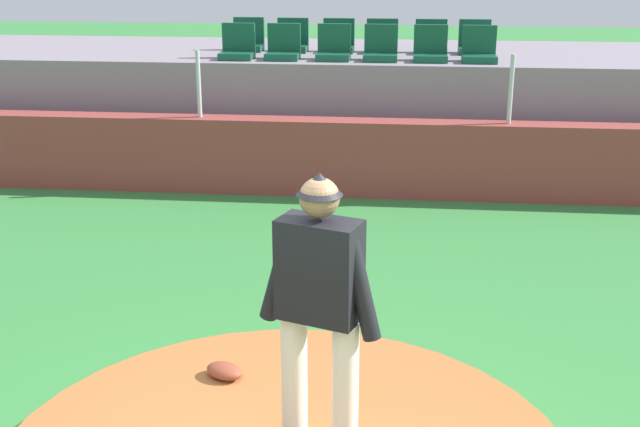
{
  "coord_description": "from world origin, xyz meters",
  "views": [
    {
      "loc": [
        0.68,
        -4.44,
        3.37
      ],
      "look_at": [
        0.0,
        2.29,
        1.12
      ],
      "focal_mm": 46.61,
      "sensor_mm": 36.0,
      "label": 1
    }
  ],
  "objects_px": {
    "stadium_chair_3": "(381,49)",
    "stadium_chair_4": "(430,50)",
    "stadium_chair_9": "(382,42)",
    "stadium_chair_0": "(238,48)",
    "baseball": "(296,372)",
    "stadium_chair_6": "(248,40)",
    "stadium_chair_8": "(338,42)",
    "stadium_chair_11": "(475,43)",
    "stadium_chair_1": "(283,48)",
    "stadium_chair_5": "(479,51)",
    "stadium_chair_7": "(292,41)",
    "stadium_chair_2": "(334,49)",
    "stadium_chair_10": "(431,43)",
    "fielding_glove": "(225,371)",
    "pitcher": "(319,293)"
  },
  "relations": [
    {
      "from": "stadium_chair_0",
      "to": "stadium_chair_2",
      "type": "height_order",
      "value": "same"
    },
    {
      "from": "stadium_chair_3",
      "to": "stadium_chair_4",
      "type": "relative_size",
      "value": 1.0
    },
    {
      "from": "stadium_chair_2",
      "to": "stadium_chair_11",
      "type": "distance_m",
      "value": 2.26
    },
    {
      "from": "stadium_chair_1",
      "to": "stadium_chair_11",
      "type": "height_order",
      "value": "same"
    },
    {
      "from": "stadium_chair_1",
      "to": "stadium_chair_10",
      "type": "relative_size",
      "value": 1.0
    },
    {
      "from": "stadium_chair_9",
      "to": "stadium_chair_11",
      "type": "bearing_deg",
      "value": -178.9
    },
    {
      "from": "fielding_glove",
      "to": "stadium_chair_9",
      "type": "relative_size",
      "value": 0.6
    },
    {
      "from": "baseball",
      "to": "stadium_chair_0",
      "type": "bearing_deg",
      "value": 104.49
    },
    {
      "from": "pitcher",
      "to": "stadium_chair_5",
      "type": "relative_size",
      "value": 3.67
    },
    {
      "from": "stadium_chair_5",
      "to": "stadium_chair_11",
      "type": "bearing_deg",
      "value": -90.09
    },
    {
      "from": "baseball",
      "to": "stadium_chair_5",
      "type": "distance_m",
      "value": 6.98
    },
    {
      "from": "stadium_chair_4",
      "to": "stadium_chair_11",
      "type": "xyz_separation_m",
      "value": [
        0.69,
        0.89,
        0.0
      ]
    },
    {
      "from": "stadium_chair_0",
      "to": "stadium_chair_7",
      "type": "relative_size",
      "value": 1.0
    },
    {
      "from": "baseball",
      "to": "stadium_chair_1",
      "type": "relative_size",
      "value": 0.15
    },
    {
      "from": "stadium_chair_7",
      "to": "stadium_chair_9",
      "type": "distance_m",
      "value": 1.39
    },
    {
      "from": "pitcher",
      "to": "stadium_chair_5",
      "type": "xyz_separation_m",
      "value": [
        1.53,
        7.39,
        0.56
      ]
    },
    {
      "from": "stadium_chair_7",
      "to": "stadium_chair_11",
      "type": "height_order",
      "value": "same"
    },
    {
      "from": "baseball",
      "to": "stadium_chair_9",
      "type": "height_order",
      "value": "stadium_chair_9"
    },
    {
      "from": "baseball",
      "to": "stadium_chair_4",
      "type": "bearing_deg",
      "value": 80.46
    },
    {
      "from": "stadium_chair_6",
      "to": "stadium_chair_9",
      "type": "height_order",
      "value": "same"
    },
    {
      "from": "stadium_chair_8",
      "to": "stadium_chair_9",
      "type": "bearing_deg",
      "value": -179.73
    },
    {
      "from": "baseball",
      "to": "stadium_chair_0",
      "type": "height_order",
      "value": "stadium_chair_0"
    },
    {
      "from": "fielding_glove",
      "to": "stadium_chair_2",
      "type": "height_order",
      "value": "stadium_chair_2"
    },
    {
      "from": "stadium_chair_0",
      "to": "stadium_chair_2",
      "type": "distance_m",
      "value": 1.4
    },
    {
      "from": "stadium_chair_5",
      "to": "stadium_chair_7",
      "type": "height_order",
      "value": "same"
    },
    {
      "from": "baseball",
      "to": "stadium_chair_3",
      "type": "height_order",
      "value": "stadium_chair_3"
    },
    {
      "from": "stadium_chair_10",
      "to": "fielding_glove",
      "type": "bearing_deg",
      "value": 77.49
    },
    {
      "from": "stadium_chair_3",
      "to": "stadium_chair_6",
      "type": "height_order",
      "value": "same"
    },
    {
      "from": "stadium_chair_4",
      "to": "stadium_chair_11",
      "type": "relative_size",
      "value": 1.0
    },
    {
      "from": "stadium_chair_3",
      "to": "stadium_chair_5",
      "type": "height_order",
      "value": "same"
    },
    {
      "from": "pitcher",
      "to": "stadium_chair_5",
      "type": "height_order",
      "value": "stadium_chair_5"
    },
    {
      "from": "stadium_chair_8",
      "to": "stadium_chair_11",
      "type": "relative_size",
      "value": 1.0
    },
    {
      "from": "stadium_chair_7",
      "to": "stadium_chair_8",
      "type": "height_order",
      "value": "same"
    },
    {
      "from": "stadium_chair_8",
      "to": "stadium_chair_11",
      "type": "height_order",
      "value": "same"
    },
    {
      "from": "stadium_chair_6",
      "to": "stadium_chair_9",
      "type": "xyz_separation_m",
      "value": [
        2.09,
        -0.03,
        0.0
      ]
    },
    {
      "from": "stadium_chair_3",
      "to": "stadium_chair_10",
      "type": "distance_m",
      "value": 1.13
    },
    {
      "from": "stadium_chair_4",
      "to": "stadium_chair_5",
      "type": "relative_size",
      "value": 1.0
    },
    {
      "from": "fielding_glove",
      "to": "stadium_chair_8",
      "type": "distance_m",
      "value": 7.67
    },
    {
      "from": "stadium_chair_0",
      "to": "stadium_chair_6",
      "type": "distance_m",
      "value": 0.93
    },
    {
      "from": "stadium_chair_9",
      "to": "stadium_chair_0",
      "type": "bearing_deg",
      "value": 23.38
    },
    {
      "from": "baseball",
      "to": "stadium_chair_10",
      "type": "relative_size",
      "value": 0.15
    },
    {
      "from": "stadium_chair_1",
      "to": "stadium_chair_5",
      "type": "xyz_separation_m",
      "value": [
        2.81,
        0.0,
        0.0
      ]
    },
    {
      "from": "stadium_chair_1",
      "to": "stadium_chair_2",
      "type": "relative_size",
      "value": 1.0
    },
    {
      "from": "pitcher",
      "to": "fielding_glove",
      "type": "bearing_deg",
      "value": 155.61
    },
    {
      "from": "stadium_chair_2",
      "to": "stadium_chair_4",
      "type": "height_order",
      "value": "same"
    },
    {
      "from": "stadium_chair_1",
      "to": "stadium_chair_4",
      "type": "distance_m",
      "value": 2.12
    },
    {
      "from": "stadium_chair_5",
      "to": "stadium_chair_6",
      "type": "bearing_deg",
      "value": -14.46
    },
    {
      "from": "stadium_chair_10",
      "to": "stadium_chair_11",
      "type": "xyz_separation_m",
      "value": [
        0.66,
        0.03,
        0.0
      ]
    },
    {
      "from": "stadium_chair_1",
      "to": "stadium_chair_3",
      "type": "height_order",
      "value": "same"
    },
    {
      "from": "stadium_chair_1",
      "to": "stadium_chair_6",
      "type": "bearing_deg",
      "value": -52.87
    }
  ]
}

